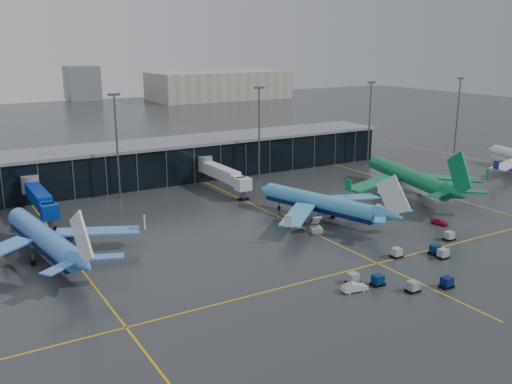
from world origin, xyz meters
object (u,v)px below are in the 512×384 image
airliner_arkefly (42,225)px  airliner_aer_lingus (408,167)px  mobile_airstair (316,228)px  baggage_carts (416,264)px  airliner_klm_near (319,193)px  service_van_red (439,222)px  service_van_white (355,287)px

airliner_arkefly → airliner_aer_lingus: bearing=-7.9°
mobile_airstair → baggage_carts: bearing=-60.4°
airliner_klm_near → service_van_red: size_ratio=10.74×
airliner_klm_near → service_van_white: size_ratio=9.16×
airliner_arkefly → service_van_white: size_ratio=9.55×
airliner_arkefly → baggage_carts: size_ratio=1.29×
airliner_arkefly → service_van_white: 54.74m
service_van_red → service_van_white: size_ratio=0.85×
service_van_red → service_van_white: 40.53m
airliner_klm_near → mobile_airstair: bearing=-146.7°
airliner_arkefly → airliner_aer_lingus: airliner_aer_lingus is taller
baggage_carts → service_van_red: size_ratio=8.71×
airliner_arkefly → airliner_klm_near: (55.64, -6.33, -0.26)m
airliner_arkefly → airliner_klm_near: size_ratio=1.04×
baggage_carts → airliner_arkefly: bearing=145.2°
airliner_klm_near → airliner_arkefly: bearing=157.4°
baggage_carts → mobile_airstair: (-2.82, 24.42, 0.01)m
airliner_aer_lingus → service_van_red: bearing=-105.1°
airliner_klm_near → service_van_white: 37.30m
service_van_white → service_van_red: bearing=-57.0°
airliner_aer_lingus → baggage_carts: bearing=-119.1°
baggage_carts → mobile_airstair: mobile_airstair is taller
airliner_aer_lingus → mobile_airstair: size_ratio=11.91×
airliner_aer_lingus → service_van_red: size_ratio=12.51×
airliner_arkefly → service_van_white: bearing=-53.0°
airliner_klm_near → airliner_aer_lingus: 32.31m
airliner_aer_lingus → service_van_red: airliner_aer_lingus is taller
mobile_airstair → airliner_aer_lingus: bearing=40.8°
airliner_aer_lingus → mobile_airstair: (-37.09, -11.96, -6.19)m
airliner_arkefly → mobile_airstair: 52.15m
service_van_red → baggage_carts: bearing=-162.1°
baggage_carts → service_van_white: size_ratio=7.43×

